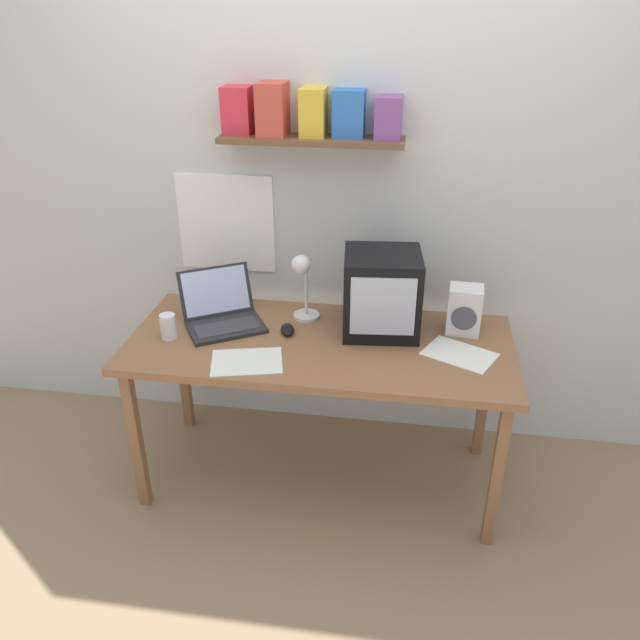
% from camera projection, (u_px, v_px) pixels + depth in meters
% --- Properties ---
extents(ground_plane, '(12.00, 12.00, 0.00)m').
position_uv_depth(ground_plane, '(320.00, 475.00, 3.02)').
color(ground_plane, '#957A5A').
extents(back_wall, '(5.60, 0.24, 2.60)m').
position_uv_depth(back_wall, '(336.00, 182.00, 2.86)').
color(back_wall, silver).
rests_on(back_wall, ground_plane).
extents(corner_desk, '(1.65, 0.72, 0.75)m').
position_uv_depth(corner_desk, '(320.00, 353.00, 2.71)').
color(corner_desk, '#8D5E3B').
rests_on(corner_desk, ground_plane).
extents(crt_monitor, '(0.35, 0.34, 0.35)m').
position_uv_depth(crt_monitor, '(381.00, 293.00, 2.69)').
color(crt_monitor, black).
rests_on(crt_monitor, corner_desk).
extents(laptop, '(0.44, 0.43, 0.23)m').
position_uv_depth(laptop, '(222.00, 311.00, 2.80)').
color(laptop, '#232326').
rests_on(laptop, corner_desk).
extents(desk_lamp, '(0.12, 0.15, 0.32)m').
position_uv_depth(desk_lamp, '(303.00, 279.00, 2.75)').
color(desk_lamp, silver).
rests_on(desk_lamp, corner_desk).
extents(juice_glass, '(0.07, 0.07, 0.11)m').
position_uv_depth(juice_glass, '(168.00, 328.00, 2.68)').
color(juice_glass, white).
rests_on(juice_glass, corner_desk).
extents(space_heater, '(0.15, 0.14, 0.21)m').
position_uv_depth(space_heater, '(464.00, 310.00, 2.70)').
color(space_heater, white).
rests_on(space_heater, corner_desk).
extents(computer_mouse, '(0.09, 0.12, 0.03)m').
position_uv_depth(computer_mouse, '(287.00, 330.00, 2.73)').
color(computer_mouse, black).
rests_on(computer_mouse, corner_desk).
extents(open_notebook, '(0.33, 0.29, 0.00)m').
position_uv_depth(open_notebook, '(460.00, 354.00, 2.57)').
color(open_notebook, white).
rests_on(open_notebook, corner_desk).
extents(printed_handout, '(0.33, 0.27, 0.00)m').
position_uv_depth(printed_handout, '(247.00, 362.00, 2.52)').
color(printed_handout, white).
rests_on(printed_handout, corner_desk).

